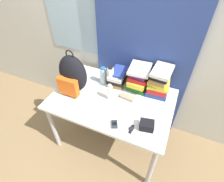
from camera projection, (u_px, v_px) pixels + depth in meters
name	position (u px, v px, depth m)	size (l,w,h in m)	color
ground_plane	(97.00, 166.00, 2.04)	(12.00, 12.00, 0.00)	#8C704C
wall_back	(131.00, 32.00, 1.84)	(6.00, 0.06, 2.50)	beige
curtain_blue	(145.00, 36.00, 1.75)	(1.07, 0.04, 2.50)	navy
desk	(112.00, 103.00, 1.89)	(1.26, 0.84, 0.73)	silver
backpack	(73.00, 75.00, 1.80)	(0.31, 0.24, 0.48)	black
book_stack_left	(118.00, 77.00, 1.99)	(0.20, 0.29, 0.17)	olive
book_stack_center	(139.00, 78.00, 1.88)	(0.24, 0.29, 0.27)	#1E5623
book_stack_right	(159.00, 82.00, 1.81)	(0.24, 0.29, 0.31)	navy
water_bottle	(103.00, 76.00, 1.97)	(0.07, 0.07, 0.21)	silver
sports_bottle	(110.00, 77.00, 1.91)	(0.07, 0.07, 0.26)	white
sunscreen_bottle	(110.00, 92.00, 1.78)	(0.05, 0.05, 0.19)	white
cell_phone	(114.00, 124.00, 1.58)	(0.09, 0.10, 0.02)	#2D2D33
sunglasses_case	(127.00, 98.00, 1.82)	(0.16, 0.07, 0.04)	gray
camera_pouch	(147.00, 125.00, 1.53)	(0.14, 0.12, 0.07)	black
wristwatch	(131.00, 129.00, 1.54)	(0.04, 0.10, 0.01)	black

